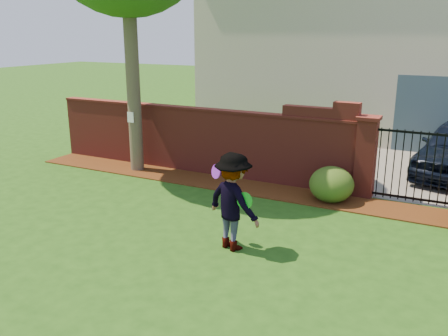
% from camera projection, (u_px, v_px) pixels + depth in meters
% --- Properties ---
extents(ground, '(80.00, 80.00, 0.01)m').
position_uv_depth(ground, '(184.00, 242.00, 8.67)').
color(ground, '#1F4812').
rests_on(ground, ground).
extents(mulch_bed, '(11.10, 1.08, 0.03)m').
position_uv_depth(mulch_bed, '(222.00, 183.00, 11.94)').
color(mulch_bed, '#3C1D0A').
rests_on(mulch_bed, ground).
extents(brick_wall, '(8.70, 0.31, 2.16)m').
position_uv_depth(brick_wall, '(198.00, 139.00, 12.71)').
color(brick_wall, maroon).
rests_on(brick_wall, ground).
extents(pillar_left, '(0.50, 0.50, 1.88)m').
position_uv_depth(pillar_left, '(366.00, 156.00, 10.79)').
color(pillar_left, maroon).
rests_on(pillar_left, ground).
extents(iron_gate, '(1.78, 0.03, 1.60)m').
position_uv_depth(iron_gate, '(417.00, 167.00, 10.34)').
color(iron_gate, black).
rests_on(iron_gate, ground).
extents(driveway, '(3.20, 8.00, 0.01)m').
position_uv_depth(driveway, '(428.00, 161.00, 14.00)').
color(driveway, slate).
rests_on(driveway, ground).
extents(house, '(12.40, 6.40, 6.30)m').
position_uv_depth(house, '(375.00, 46.00, 17.63)').
color(house, beige).
rests_on(house, ground).
extents(paper_notice, '(0.20, 0.01, 0.28)m').
position_uv_depth(paper_notice, '(130.00, 117.00, 12.57)').
color(paper_notice, white).
rests_on(paper_notice, tree).
extents(shrub_left, '(0.99, 0.99, 0.81)m').
position_uv_depth(shrub_left, '(332.00, 184.00, 10.59)').
color(shrub_left, '#254C16').
rests_on(shrub_left, ground).
extents(man, '(1.27, 0.99, 1.73)m').
position_uv_depth(man, '(232.00, 202.00, 8.16)').
color(man, gray).
rests_on(man, ground).
extents(frisbee_purple, '(0.27, 0.19, 0.26)m').
position_uv_depth(frisbee_purple, '(216.00, 171.00, 8.35)').
color(frisbee_purple, purple).
rests_on(frisbee_purple, man).
extents(frisbee_green, '(0.30, 0.11, 0.29)m').
position_uv_depth(frisbee_green, '(245.00, 201.00, 7.90)').
color(frisbee_green, green).
rests_on(frisbee_green, man).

